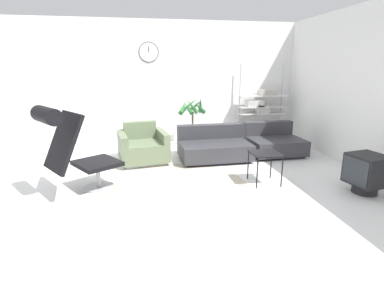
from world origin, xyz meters
name	(u,v)px	position (x,y,z in m)	size (l,w,h in m)	color
ground_plane	(178,181)	(0.00, 0.00, 0.00)	(12.00, 12.00, 0.00)	white
wall_back	(163,83)	(0.00, 2.75, 1.40)	(12.00, 0.09, 2.80)	white
wall_right	(371,89)	(3.21, 0.00, 1.40)	(0.06, 12.00, 2.80)	white
round_rug	(177,186)	(-0.05, -0.20, 0.00)	(2.18, 2.18, 0.01)	#BCB29E
lounge_chair	(70,143)	(-1.50, -0.26, 0.76)	(1.16, 1.06, 1.27)	#BCBCC1
armchair_red	(143,148)	(-0.54, 1.15, 0.27)	(0.99, 0.96, 0.73)	silver
couch_low	(214,147)	(0.84, 1.11, 0.23)	(1.36, 0.96, 0.63)	black
couch_second	(273,143)	(2.14, 1.24, 0.23)	(1.10, 0.95, 0.63)	black
side_table	(265,156)	(1.31, -0.28, 0.43)	(0.43, 0.43, 0.49)	black
crt_television	(367,172)	(2.59, -0.88, 0.31)	(0.53, 0.55, 0.57)	black
potted_plant	(193,118)	(0.60, 2.15, 0.64)	(0.65, 0.64, 1.15)	#333338
shelf_unit	(261,103)	(2.34, 2.46, 0.91)	(1.14, 0.28, 1.82)	#BCBCC1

